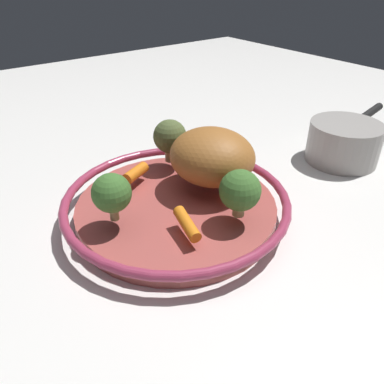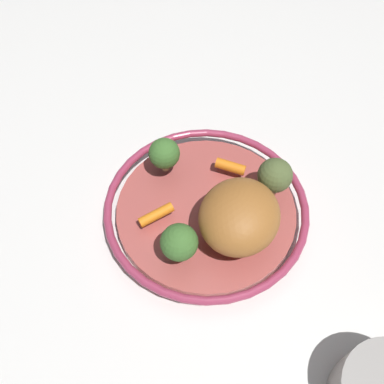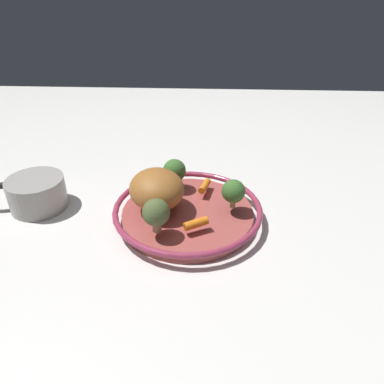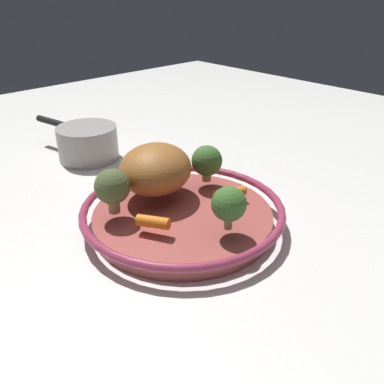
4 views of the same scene
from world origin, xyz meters
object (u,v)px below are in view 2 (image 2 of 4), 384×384
(baby_carrot_near_rim, at_px, (230,167))
(baby_carrot_right, at_px, (156,215))
(serving_bowl, at_px, (206,210))
(broccoli_floret_edge, at_px, (164,154))
(broccoli_floret_mid, at_px, (275,176))
(roast_chicken_piece, at_px, (239,216))
(broccoli_floret_small, at_px, (179,243))

(baby_carrot_near_rim, relative_size, baby_carrot_right, 0.88)
(serving_bowl, distance_m, baby_carrot_right, 0.09)
(baby_carrot_near_rim, distance_m, broccoli_floret_edge, 0.12)
(baby_carrot_near_rim, bearing_deg, serving_bowl, -164.65)
(broccoli_floret_edge, bearing_deg, broccoli_floret_mid, -58.35)
(baby_carrot_right, bearing_deg, broccoli_floret_mid, -28.62)
(serving_bowl, bearing_deg, roast_chicken_piece, -90.62)
(roast_chicken_piece, height_order, broccoli_floret_mid, roast_chicken_piece)
(baby_carrot_right, height_order, broccoli_floret_small, broccoli_floret_small)
(serving_bowl, relative_size, baby_carrot_near_rim, 6.60)
(roast_chicken_piece, distance_m, broccoli_floret_mid, 0.10)
(baby_carrot_near_rim, xyz_separation_m, broccoli_floret_mid, (0.02, -0.08, 0.04))
(baby_carrot_right, height_order, broccoli_floret_mid, broccoli_floret_mid)
(serving_bowl, xyz_separation_m, broccoli_floret_edge, (-0.00, 0.10, 0.06))
(roast_chicken_piece, relative_size, broccoli_floret_mid, 1.82)
(broccoli_floret_edge, distance_m, broccoli_floret_mid, 0.19)
(roast_chicken_piece, height_order, broccoli_floret_small, roast_chicken_piece)
(broccoli_floret_small, distance_m, broccoli_floret_edge, 0.17)
(broccoli_floret_mid, bearing_deg, roast_chicken_piece, -173.15)
(serving_bowl, height_order, broccoli_floret_edge, broccoli_floret_edge)
(roast_chicken_piece, xyz_separation_m, broccoli_floret_small, (-0.09, 0.03, -0.00))
(serving_bowl, relative_size, broccoli_floret_small, 5.04)
(serving_bowl, distance_m, broccoli_floret_edge, 0.12)
(roast_chicken_piece, bearing_deg, baby_carrot_near_rim, 48.41)
(serving_bowl, height_order, broccoli_floret_mid, broccoli_floret_mid)
(serving_bowl, xyz_separation_m, broccoli_floret_small, (-0.10, -0.04, 0.06))
(broccoli_floret_small, bearing_deg, broccoli_floret_edge, 56.34)
(broccoli_floret_small, bearing_deg, serving_bowl, 21.82)
(serving_bowl, relative_size, broccoli_floret_mid, 4.63)
(baby_carrot_near_rim, xyz_separation_m, broccoli_floret_edge, (-0.08, 0.08, 0.03))
(broccoli_floret_edge, xyz_separation_m, broccoli_floret_mid, (0.10, -0.16, 0.00))
(baby_carrot_near_rim, xyz_separation_m, baby_carrot_right, (-0.16, 0.02, -0.00))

